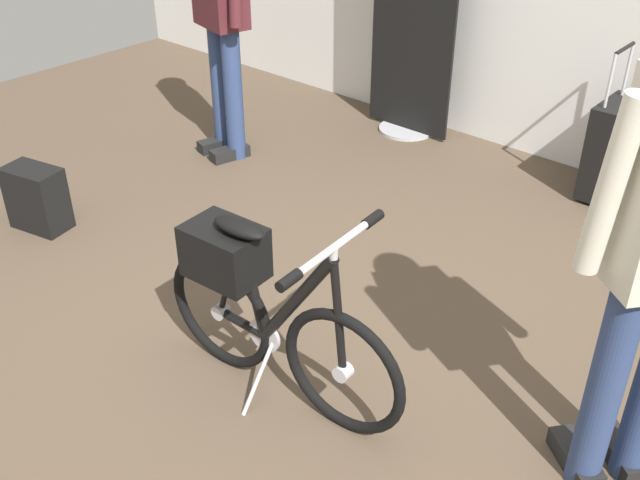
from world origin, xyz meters
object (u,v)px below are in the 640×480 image
(folding_bike_foreground, at_px, (261,305))
(visitor_near_wall, at_px, (220,1))
(rolling_suitcase, at_px, (611,148))
(backpack_on_floor, at_px, (38,198))
(floor_banner_stand, at_px, (413,29))

(folding_bike_foreground, distance_m, visitor_near_wall, 2.17)
(visitor_near_wall, bearing_deg, rolling_suitcase, 26.49)
(folding_bike_foreground, height_order, visitor_near_wall, visitor_near_wall)
(folding_bike_foreground, xyz_separation_m, backpack_on_floor, (-1.69, 0.08, -0.21))
(folding_bike_foreground, distance_m, backpack_on_floor, 1.71)
(folding_bike_foreground, relative_size, visitor_near_wall, 0.66)
(floor_banner_stand, distance_m, backpack_on_floor, 2.40)
(visitor_near_wall, relative_size, backpack_on_floor, 4.88)
(floor_banner_stand, xyz_separation_m, visitor_near_wall, (-0.63, -0.99, 0.25))
(folding_bike_foreground, height_order, backpack_on_floor, folding_bike_foreground)
(floor_banner_stand, bearing_deg, folding_bike_foreground, -66.76)
(floor_banner_stand, xyz_separation_m, backpack_on_floor, (-0.70, -2.24, -0.51))
(rolling_suitcase, bearing_deg, folding_bike_foreground, -98.39)
(folding_bike_foreground, bearing_deg, backpack_on_floor, 177.34)
(floor_banner_stand, relative_size, backpack_on_floor, 4.58)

